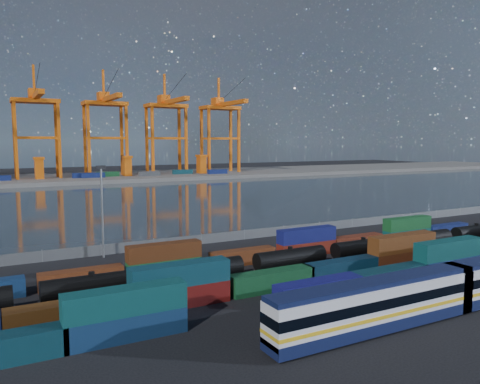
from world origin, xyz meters
name	(u,v)px	position (x,y,z in m)	size (l,w,h in m)	color
ground	(328,271)	(0.00, 0.00, 0.00)	(700.00, 700.00, 0.00)	black
harbor_water	(141,200)	(0.00, 105.00, 0.01)	(700.00, 700.00, 0.00)	#273138
far_quay	(87,178)	(0.00, 210.00, 1.00)	(700.00, 70.00, 2.00)	#514F4C
distant_mountains	(24,79)	(63.02, 1600.00, 220.29)	(2470.00, 1100.00, 520.00)	#1E2630
container_row_south	(320,285)	(-9.97, -10.59, 2.08)	(140.81, 2.61, 5.56)	#424347
container_row_mid	(339,265)	(-1.05, -3.98, 2.04)	(142.93, 2.62, 5.58)	#44484A
container_row_north	(285,248)	(-1.41, 10.29, 1.85)	(141.74, 2.38, 5.07)	navy
tanker_string	(363,248)	(10.14, 2.92, 2.01)	(137.03, 2.80, 4.00)	black
waterfront_fence	(244,235)	(0.00, 28.00, 1.00)	(160.12, 0.12, 2.20)	#595B5E
yard_light_mast	(102,207)	(-30.00, 26.00, 9.30)	(1.60, 0.40, 16.60)	slate
gantry_cranes	(72,111)	(-7.50, 203.41, 36.80)	(198.09, 44.33, 60.03)	orange
quay_containers	(70,176)	(-11.00, 195.46, 3.30)	(172.58, 10.99, 2.60)	navy
straddle_carriers	(85,166)	(-2.50, 200.00, 7.82)	(140.00, 7.00, 11.10)	orange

